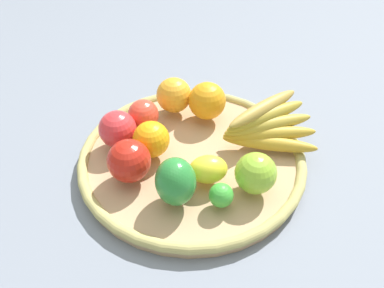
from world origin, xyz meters
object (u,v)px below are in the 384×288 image
at_px(lemon_0, 208,169).
at_px(apple_2, 118,129).
at_px(orange_1, 151,139).
at_px(apple_3, 143,115).
at_px(orange_0, 207,101).
at_px(apple_1, 256,173).
at_px(orange_2, 174,95).
at_px(apple_0, 129,161).
at_px(lime_0, 221,195).
at_px(banana_bunch, 267,125).
at_px(bell_pepper, 176,182).

height_order(lemon_0, apple_2, apple_2).
bearing_deg(orange_1, apple_3, -61.44).
height_order(orange_0, apple_2, orange_0).
bearing_deg(apple_1, lemon_0, -1.20).
distance_m(orange_1, orange_2, 0.15).
bearing_deg(apple_1, apple_0, 5.60).
xyz_separation_m(apple_3, lime_0, (-0.19, 0.17, -0.01)).
distance_m(lemon_0, orange_0, 0.19).
bearing_deg(banana_bunch, lemon_0, 54.63).
relative_size(bell_pepper, apple_0, 1.10).
relative_size(banana_bunch, apple_3, 2.94).
bearing_deg(apple_3, bell_pepper, 123.38).
relative_size(orange_2, apple_3, 1.20).
relative_size(apple_1, orange_0, 0.91).
xyz_separation_m(apple_2, lime_0, (-0.23, 0.11, -0.02)).
bearing_deg(bell_pepper, orange_2, 172.28).
distance_m(orange_1, orange_0, 0.16).
bearing_deg(bell_pepper, orange_0, 155.47).
height_order(banana_bunch, apple_2, banana_bunch).
bearing_deg(banana_bunch, apple_2, 14.43).
bearing_deg(apple_2, apple_1, 167.79).
relative_size(orange_2, lime_0, 1.82).
bearing_deg(lime_0, orange_2, -59.16).
height_order(apple_1, orange_0, orange_0).
xyz_separation_m(bell_pepper, apple_3, (0.12, -0.18, -0.01)).
bearing_deg(orange_2, lime_0, 120.84).
relative_size(banana_bunch, orange_1, 2.66).
distance_m(lemon_0, apple_2, 0.20).
bearing_deg(orange_0, apple_3, 28.71).
bearing_deg(banana_bunch, lime_0, 71.40).
height_order(orange_1, apple_2, apple_2).
bearing_deg(orange_2, apple_1, 135.21).
distance_m(banana_bunch, apple_2, 0.30).
xyz_separation_m(apple_0, orange_0, (-0.10, -0.21, 0.00)).
height_order(apple_1, apple_3, apple_1).
distance_m(apple_3, apple_2, 0.07).
distance_m(orange_1, bell_pepper, 0.13).
distance_m(banana_bunch, lime_0, 0.19).
distance_m(banana_bunch, bell_pepper, 0.23).
relative_size(apple_0, apple_3, 1.23).
distance_m(bell_pepper, apple_3, 0.21).
height_order(apple_1, apple_0, apple_0).
bearing_deg(orange_0, orange_2, -5.93).
height_order(bell_pepper, lemon_0, bell_pepper).
height_order(bell_pepper, orange_0, bell_pepper).
bearing_deg(lemon_0, bell_pepper, 52.54).
bearing_deg(lime_0, bell_pepper, 4.90).
bearing_deg(bell_pepper, banana_bunch, 120.60).
distance_m(orange_2, orange_0, 0.08).
xyz_separation_m(apple_0, lime_0, (-0.17, 0.03, -0.02)).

